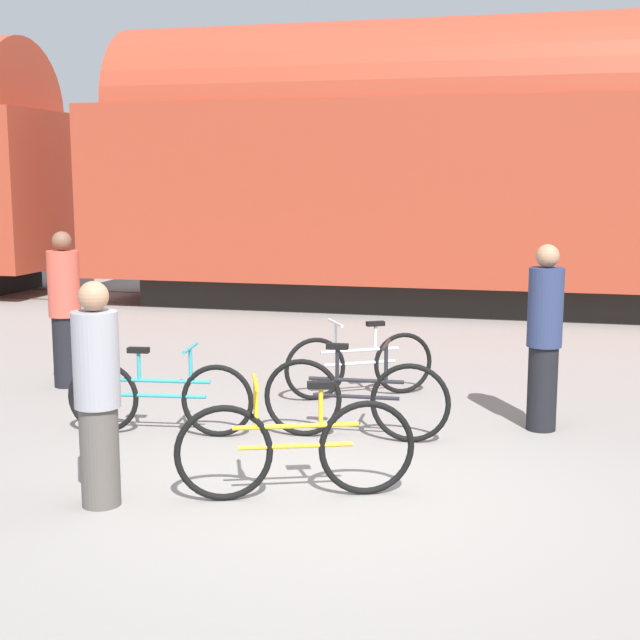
% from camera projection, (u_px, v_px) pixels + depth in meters
% --- Properties ---
extents(ground_plane, '(80.00, 80.00, 0.00)m').
position_uv_depth(ground_plane, '(329.00, 486.00, 7.00)').
color(ground_plane, gray).
extents(freight_train, '(43.12, 3.07, 5.17)m').
position_uv_depth(freight_train, '(455.00, 161.00, 15.98)').
color(freight_train, black).
rests_on(freight_train, ground_plane).
extents(rail_near, '(55.12, 0.07, 0.01)m').
position_uv_depth(rail_near, '(448.00, 314.00, 15.72)').
color(rail_near, '#4C4238').
rests_on(rail_near, ground_plane).
extents(rail_far, '(55.12, 0.07, 0.01)m').
position_uv_depth(rail_far, '(455.00, 303.00, 17.09)').
color(rail_far, '#4C4238').
rests_on(rail_far, ground_plane).
extents(bicycle_silver, '(1.50, 0.93, 0.86)m').
position_uv_depth(bicycle_silver, '(360.00, 364.00, 9.78)').
color(bicycle_silver, black).
rests_on(bicycle_silver, ground_plane).
extents(bicycle_teal, '(1.78, 0.46, 0.85)m').
position_uv_depth(bicycle_teal, '(160.00, 397.00, 8.33)').
color(bicycle_teal, black).
rests_on(bicycle_teal, ground_plane).
extents(bicycle_yellow, '(1.72, 0.70, 0.92)m').
position_uv_depth(bicycle_yellow, '(296.00, 448.00, 6.68)').
color(bicycle_yellow, black).
rests_on(bicycle_yellow, ground_plane).
extents(bicycle_black, '(1.74, 0.46, 0.92)m').
position_uv_depth(bicycle_black, '(356.00, 398.00, 8.18)').
color(bicycle_black, black).
rests_on(bicycle_black, ground_plane).
extents(person_in_grey, '(0.34, 0.34, 1.67)m').
position_uv_depth(person_in_grey, '(97.00, 395.00, 6.46)').
color(person_in_grey, '#514C47').
rests_on(person_in_grey, ground_plane).
extents(person_in_red, '(0.36, 0.36, 1.79)m').
position_uv_depth(person_in_red, '(65.00, 310.00, 10.19)').
color(person_in_red, black).
rests_on(person_in_red, ground_plane).
extents(person_in_navy, '(0.33, 0.33, 1.78)m').
position_uv_depth(person_in_navy, '(544.00, 337.00, 8.41)').
color(person_in_navy, black).
rests_on(person_in_navy, ground_plane).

